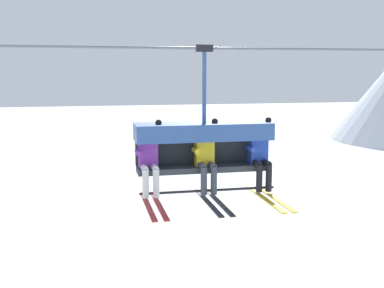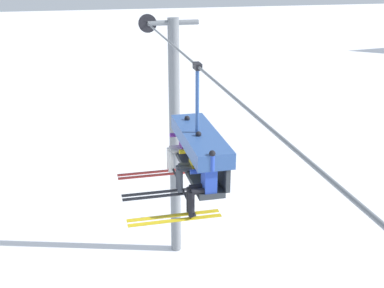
# 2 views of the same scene
# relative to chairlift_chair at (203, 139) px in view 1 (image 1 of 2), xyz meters

# --- Properties ---
(lift_cable) EXTENTS (18.41, 0.05, 0.05)m
(lift_cable) POSITION_rel_chairlift_chair_xyz_m (1.70, -0.07, 1.58)
(lift_cable) COLOR slate
(chairlift_chair) EXTENTS (2.42, 0.74, 2.50)m
(chairlift_chair) POSITION_rel_chairlift_chair_xyz_m (0.00, 0.00, 0.00)
(chairlift_chair) COLOR #33383D
(skier_purple) EXTENTS (0.48, 1.70, 1.34)m
(skier_purple) POSITION_rel_chairlift_chair_xyz_m (-0.99, -0.21, -0.27)
(skier_purple) COLOR purple
(skier_yellow) EXTENTS (0.48, 1.70, 1.34)m
(skier_yellow) POSITION_rel_chairlift_chair_xyz_m (0.00, -0.21, -0.27)
(skier_yellow) COLOR yellow
(skier_blue) EXTENTS (0.48, 1.70, 1.34)m
(skier_blue) POSITION_rel_chairlift_chair_xyz_m (1.00, -0.21, -0.27)
(skier_blue) COLOR #2847B7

